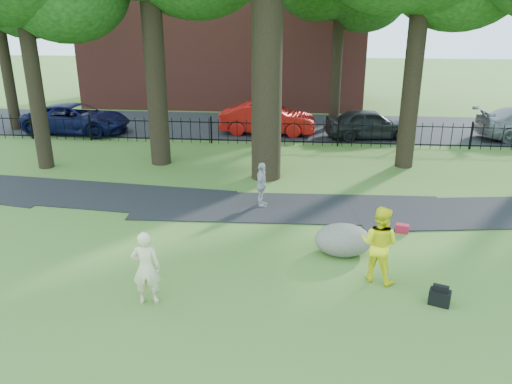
# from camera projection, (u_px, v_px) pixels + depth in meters

# --- Properties ---
(ground) EXTENTS (120.00, 120.00, 0.00)m
(ground) POSITION_uv_depth(u_px,v_px,m) (245.00, 264.00, 12.50)
(ground) COLOR #416C25
(ground) RESTS_ON ground
(footpath) EXTENTS (36.07, 3.85, 0.03)m
(footpath) POSITION_uv_depth(u_px,v_px,m) (290.00, 208.00, 16.06)
(footpath) COLOR black
(footpath) RESTS_ON ground
(street) EXTENTS (80.00, 7.00, 0.02)m
(street) POSITION_uv_depth(u_px,v_px,m) (278.00, 126.00, 27.47)
(street) COLOR black
(street) RESTS_ON ground
(iron_fence) EXTENTS (44.00, 0.04, 1.20)m
(iron_fence) POSITION_uv_depth(u_px,v_px,m) (274.00, 132.00, 23.52)
(iron_fence) COLOR black
(iron_fence) RESTS_ON ground
(brick_building) EXTENTS (18.00, 8.00, 12.00)m
(brick_building) POSITION_uv_depth(u_px,v_px,m) (226.00, 11.00, 33.27)
(brick_building) COLOR brown
(brick_building) RESTS_ON ground
(woman) EXTENTS (0.66, 0.48, 1.67)m
(woman) POSITION_uv_depth(u_px,v_px,m) (146.00, 268.00, 10.60)
(woman) COLOR beige
(woman) RESTS_ON ground
(man) EXTENTS (1.12, 1.04, 1.85)m
(man) POSITION_uv_depth(u_px,v_px,m) (379.00, 244.00, 11.49)
(man) COLOR yellow
(man) RESTS_ON ground
(pedestrian) EXTENTS (0.45, 0.90, 1.47)m
(pedestrian) POSITION_uv_depth(u_px,v_px,m) (262.00, 185.00, 15.97)
(pedestrian) COLOR #A6A6AB
(pedestrian) RESTS_ON ground
(boulder) EXTENTS (1.72, 1.48, 0.85)m
(boulder) POSITION_uv_depth(u_px,v_px,m) (343.00, 238.00, 12.96)
(boulder) COLOR #6C645A
(boulder) RESTS_ON ground
(lamppost) EXTENTS (0.37, 0.37, 3.70)m
(lamppost) POSITION_uv_depth(u_px,v_px,m) (43.00, 123.00, 19.69)
(lamppost) COLOR black
(lamppost) RESTS_ON ground
(backpack) EXTENTS (0.51, 0.42, 0.33)m
(backpack) POSITION_uv_depth(u_px,v_px,m) (440.00, 298.00, 10.74)
(backpack) COLOR black
(backpack) RESTS_ON ground
(red_bag) EXTENTS (0.40, 0.31, 0.24)m
(red_bag) POSITION_uv_depth(u_px,v_px,m) (402.00, 228.00, 14.27)
(red_bag) COLOR maroon
(red_bag) RESTS_ON ground
(red_sedan) EXTENTS (4.91, 1.89, 1.60)m
(red_sedan) POSITION_uv_depth(u_px,v_px,m) (268.00, 119.00, 25.56)
(red_sedan) COLOR red
(red_sedan) RESTS_ON ground
(navy_van) EXTENTS (5.55, 2.86, 1.50)m
(navy_van) POSITION_uv_depth(u_px,v_px,m) (77.00, 119.00, 25.79)
(navy_van) COLOR #0B0F38
(navy_van) RESTS_ON ground
(grey_car) EXTENTS (4.53, 2.37, 1.47)m
(grey_car) POSITION_uv_depth(u_px,v_px,m) (369.00, 124.00, 24.69)
(grey_car) COLOR black
(grey_car) RESTS_ON ground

